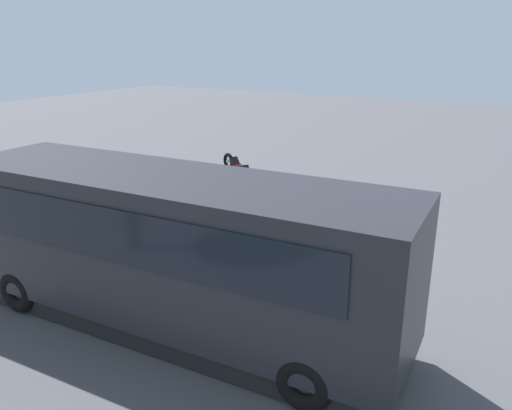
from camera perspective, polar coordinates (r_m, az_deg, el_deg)
The scene contains 12 objects.
ground_plane at distance 14.45m, azimuth 4.74°, elevation -5.22°, with size 80.00×80.00×0.00m, color #4C4C51.
tour_bus at distance 10.34m, azimuth -9.49°, elevation -5.33°, with size 9.70×2.87×3.25m.
spectator_far_left at distance 11.68m, azimuth 6.70°, elevation -5.71°, with size 0.58×0.35×1.71m.
spectator_left at distance 12.48m, azimuth 2.27°, elevation -3.79°, with size 0.58×0.36×1.78m.
spectator_centre at distance 12.57m, azimuth -2.09°, elevation -4.01°, with size 0.58×0.36×1.66m.
spectator_right at distance 13.44m, azimuth -6.11°, elevation -2.54°, with size 0.58×0.34×1.67m.
parked_motorcycle_silver at distance 13.60m, azimuth -10.58°, elevation -4.82°, with size 2.04×0.67×0.99m.
stunt_motorcycle at distance 18.27m, azimuth -1.93°, elevation 3.34°, with size 1.78×1.08×1.88m.
traffic_cone at distance 16.23m, azimuth 3.29°, elevation -1.36°, with size 0.34×0.34×0.63m.
bay_line_a at distance 15.04m, azimuth 15.34°, elevation -4.87°, with size 0.20×4.72×0.01m.
bay_line_b at distance 15.89m, azimuth 5.33°, elevation -3.01°, with size 0.17×3.51×0.01m.
bay_line_c at distance 17.18m, azimuth -3.38°, elevation -1.31°, with size 0.18×3.97×0.01m.
Camera 1 is at (-5.51, 12.08, 5.72)m, focal length 35.47 mm.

